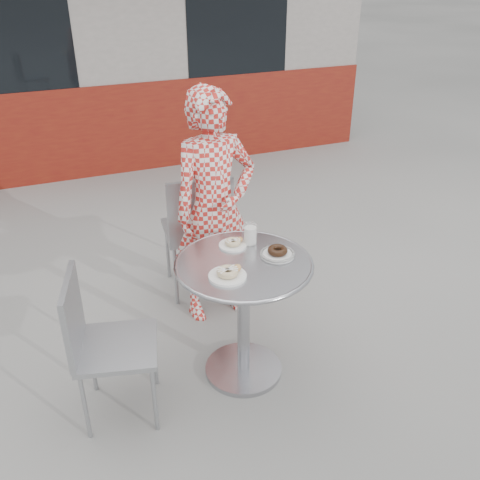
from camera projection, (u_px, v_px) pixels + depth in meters
name	position (u px, v px, depth m)	size (l,w,h in m)	color
ground	(247.00, 368.00, 3.29)	(60.00, 60.00, 0.00)	gray
storefront	(85.00, 17.00, 7.11)	(6.02, 4.55, 3.00)	gray
bistro_table	(244.00, 291.00, 2.99)	(0.77, 0.77, 0.77)	#BDBDC2
chair_far	(197.00, 253.00, 3.95)	(0.50, 0.50, 0.95)	#9C9FA3
chair_left	(118.00, 372.00, 2.87)	(0.50, 0.50, 0.86)	#9C9FA3
seated_person	(215.00, 209.00, 3.47)	(0.57, 0.38, 1.58)	red
plate_far	(233.00, 243.00, 3.06)	(0.16, 0.16, 0.04)	white
plate_near	(228.00, 273.00, 2.76)	(0.20, 0.20, 0.05)	white
plate_checker	(277.00, 253.00, 2.96)	(0.19, 0.19, 0.05)	white
milk_cup	(250.00, 235.00, 3.06)	(0.08, 0.08, 0.12)	white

